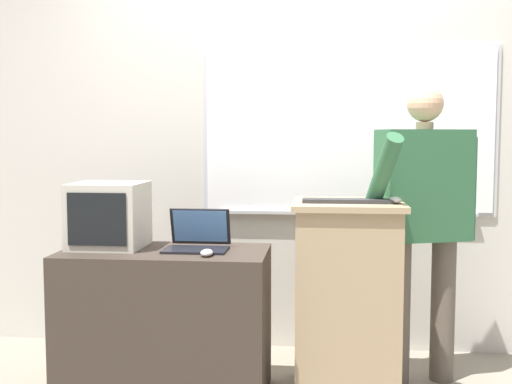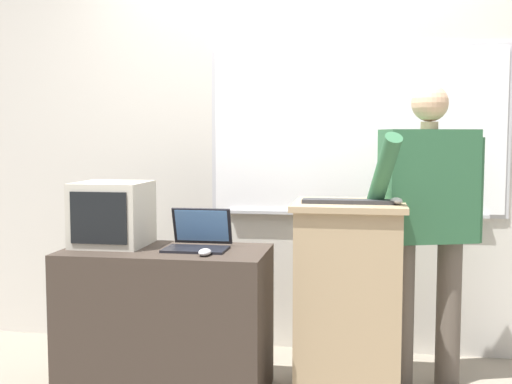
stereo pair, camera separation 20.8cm
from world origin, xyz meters
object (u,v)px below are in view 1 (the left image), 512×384
Objects in this scene: computer_mouse_by_laptop at (207,253)px; computer_mouse_by_keyboard at (395,200)px; laptop at (198,237)px; side_desk at (166,323)px; lectern_podium at (347,297)px; crt_monitor at (109,215)px; wireless_keyboard at (347,201)px; person_presenter at (423,212)px.

computer_mouse_by_keyboard is (0.91, 0.21, 0.24)m from computer_mouse_by_laptop.
side_desk is at bearing -159.97° from laptop.
computer_mouse_by_keyboard reaches higher than lectern_podium.
side_desk is 0.47m from laptop.
computer_mouse_by_keyboard is 1.47m from crt_monitor.
side_desk is 1.32m from computer_mouse_by_keyboard.
crt_monitor is (-1.23, -0.01, -0.09)m from wireless_keyboard.
wireless_keyboard is 1.23m from crt_monitor.
crt_monitor reaches higher than side_desk.
wireless_keyboard is (0.92, 0.07, 0.63)m from side_desk.
person_presenter is at bearing 54.80° from computer_mouse_by_keyboard.
person_presenter is 3.59× the size of wireless_keyboard.
side_desk is at bearing 174.92° from person_presenter.
lectern_podium reaches higher than side_desk.
laptop is at bearing 111.87° from computer_mouse_by_laptop.
computer_mouse_by_laptop is (-0.68, -0.28, 0.27)m from lectern_podium.
wireless_keyboard is 0.75m from computer_mouse_by_laptop.
computer_mouse_by_laptop is 0.27× the size of crt_monitor.
computer_mouse_by_keyboard is (0.99, 0.01, 0.20)m from laptop.
person_presenter is 1.66m from crt_monitor.
person_presenter is (1.33, 0.31, 0.55)m from side_desk.
lectern_podium is 0.83m from laptop.
lectern_podium is 0.51m from wireless_keyboard.
side_desk is at bearing -175.54° from wireless_keyboard.
computer_mouse_by_laptop is 0.97m from computer_mouse_by_keyboard.
side_desk is 10.43× the size of computer_mouse_by_keyboard.
wireless_keyboard is at bearing 0.28° from crt_monitor.
laptop is 0.78m from wireless_keyboard.
laptop is 0.71× the size of wireless_keyboard.
lectern_podium is 0.96× the size of side_desk.
computer_mouse_by_keyboard is at bearing 0.05° from crt_monitor.
crt_monitor is (-1.46, -0.00, -0.09)m from computer_mouse_by_keyboard.
crt_monitor is at bearing 168.07° from side_desk.
person_presenter is 1.19m from computer_mouse_by_laptop.
laptop is at bearing 173.94° from person_presenter.
computer_mouse_by_laptop is at bearing -157.77° from lectern_podium.
wireless_keyboard is at bearing 17.46° from computer_mouse_by_laptop.
wireless_keyboard is at bearing -167.89° from person_presenter.
wireless_keyboard is at bearing 178.88° from computer_mouse_by_keyboard.
lectern_podium is 10.01× the size of computer_mouse_by_laptop.
computer_mouse_by_laptop is (-0.68, -0.21, -0.24)m from wireless_keyboard.
side_desk is at bearing -171.52° from lectern_podium.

